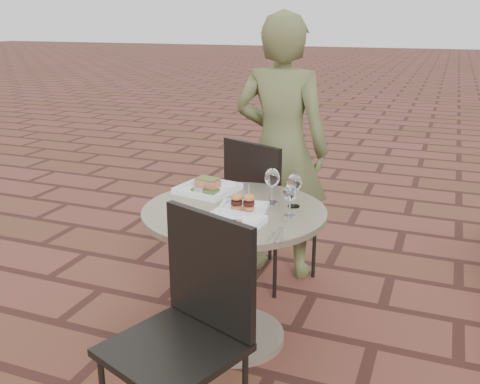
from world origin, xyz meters
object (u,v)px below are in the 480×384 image
(plate_sliders, at_px, (243,207))
(chair_near, at_px, (191,316))
(plate_salmon, at_px, (208,188))
(cafe_table, at_px, (234,255))
(chair_far, at_px, (263,201))
(plate_tuna, at_px, (229,223))
(diner, at_px, (281,149))

(plate_sliders, bearing_deg, chair_near, -86.05)
(chair_near, distance_m, plate_salmon, 0.98)
(cafe_table, height_order, chair_near, chair_near)
(chair_far, xyz_separation_m, plate_tuna, (0.14, -0.89, 0.20))
(plate_sliders, height_order, plate_tuna, plate_sliders)
(chair_near, relative_size, plate_tuna, 3.29)
(plate_salmon, bearing_deg, plate_tuna, -54.71)
(cafe_table, xyz_separation_m, chair_far, (-0.07, 0.66, 0.07))
(diner, height_order, plate_tuna, diner)
(chair_near, height_order, plate_tuna, chair_near)
(chair_far, relative_size, plate_sliders, 3.51)
(chair_near, bearing_deg, plate_tuna, 114.63)
(cafe_table, distance_m, diner, 0.93)
(cafe_table, distance_m, plate_tuna, 0.35)
(diner, bearing_deg, chair_far, 78.84)
(chair_far, relative_size, diner, 0.56)
(chair_far, height_order, chair_near, same)
(diner, xyz_separation_m, plate_sliders, (0.09, -0.90, -0.07))
(plate_sliders, xyz_separation_m, plate_tuna, (0.01, -0.19, -0.01))
(diner, relative_size, plate_sliders, 6.28)
(diner, xyz_separation_m, plate_salmon, (-0.20, -0.67, -0.08))
(plate_salmon, bearing_deg, cafe_table, -40.51)
(plate_sliders, bearing_deg, cafe_table, 148.66)
(chair_near, relative_size, plate_sliders, 3.51)
(plate_salmon, relative_size, plate_tuna, 1.14)
(chair_far, bearing_deg, cafe_table, 120.23)
(chair_near, distance_m, plate_sliders, 0.70)
(diner, relative_size, plate_tuna, 5.89)
(chair_far, xyz_separation_m, plate_salmon, (-0.16, -0.46, 0.20))
(diner, xyz_separation_m, plate_tuna, (0.10, -1.09, -0.09))
(chair_far, relative_size, plate_tuna, 3.29)
(chair_near, bearing_deg, plate_sliders, 114.28)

